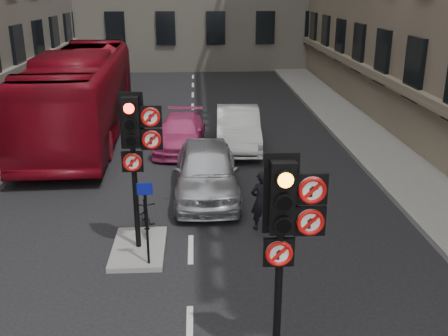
{
  "coord_description": "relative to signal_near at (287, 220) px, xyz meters",
  "views": [
    {
      "loc": [
        0.19,
        -5.9,
        5.85
      ],
      "look_at": [
        0.69,
        3.29,
        2.6
      ],
      "focal_mm": 42.0,
      "sensor_mm": 36.0,
      "label": 1
    }
  ],
  "objects": [
    {
      "name": "centre_island",
      "position": [
        -2.69,
        4.01,
        -2.52
      ],
      "size": [
        1.2,
        2.0,
        0.12
      ],
      "primitive_type": "cube",
      "color": "gray",
      "rests_on": "ground"
    },
    {
      "name": "motorcyclist",
      "position": [
        0.26,
        5.01,
        -1.81
      ],
      "size": [
        0.65,
        0.53,
        1.54
      ],
      "primitive_type": "imported",
      "rotation": [
        0.0,
        0.0,
        3.47
      ],
      "color": "black",
      "rests_on": "ground"
    },
    {
      "name": "car_silver",
      "position": [
        -1.04,
        7.3,
        -1.81
      ],
      "size": [
        1.84,
        4.55,
        1.55
      ],
      "primitive_type": "imported",
      "rotation": [
        0.0,
        0.0,
        -0.0
      ],
      "color": "#ABACB3",
      "rests_on": "ground"
    },
    {
      "name": "car_pink",
      "position": [
        -1.92,
        11.99,
        -1.98
      ],
      "size": [
        2.03,
        4.26,
        1.2
      ],
      "primitive_type": "imported",
      "rotation": [
        0.0,
        0.0,
        -0.09
      ],
      "color": "#C43977",
      "rests_on": "ground"
    },
    {
      "name": "bus_red",
      "position": [
        -5.84,
        13.92,
        -0.87
      ],
      "size": [
        3.36,
        12.4,
        3.42
      ],
      "primitive_type": "imported",
      "rotation": [
        0.0,
        0.0,
        0.04
      ],
      "color": "maroon",
      "rests_on": "ground"
    },
    {
      "name": "info_sign",
      "position": [
        -2.39,
        3.19,
        -1.25
      ],
      "size": [
        0.32,
        0.09,
        1.88
      ],
      "rotation": [
        0.0,
        0.0,
        0.01
      ],
      "color": "black",
      "rests_on": "centre_island"
    },
    {
      "name": "signal_far",
      "position": [
        -2.6,
        4.0,
        0.12
      ],
      "size": [
        0.91,
        0.4,
        3.58
      ],
      "color": "black",
      "rests_on": "centre_island"
    },
    {
      "name": "motorcycle",
      "position": [
        -2.59,
        5.01,
        -2.11
      ],
      "size": [
        0.66,
        1.61,
        0.94
      ],
      "primitive_type": "imported",
      "rotation": [
        0.0,
        0.0,
        0.14
      ],
      "color": "black",
      "rests_on": "ground"
    },
    {
      "name": "pavement_right",
      "position": [
        5.71,
        11.01,
        -2.5
      ],
      "size": [
        3.0,
        50.0,
        0.16
      ],
      "primitive_type": "cube",
      "color": "gray",
      "rests_on": "ground"
    },
    {
      "name": "signal_near",
      "position": [
        0.0,
        0.0,
        0.0
      ],
      "size": [
        0.91,
        0.4,
        3.58
      ],
      "color": "black",
      "rests_on": "ground"
    },
    {
      "name": "car_white",
      "position": [
        0.25,
        12.03,
        -1.84
      ],
      "size": [
        1.76,
        4.56,
        1.48
      ],
      "primitive_type": "imported",
      "rotation": [
        0.0,
        0.0,
        -0.04
      ],
      "color": "white",
      "rests_on": "ground"
    }
  ]
}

